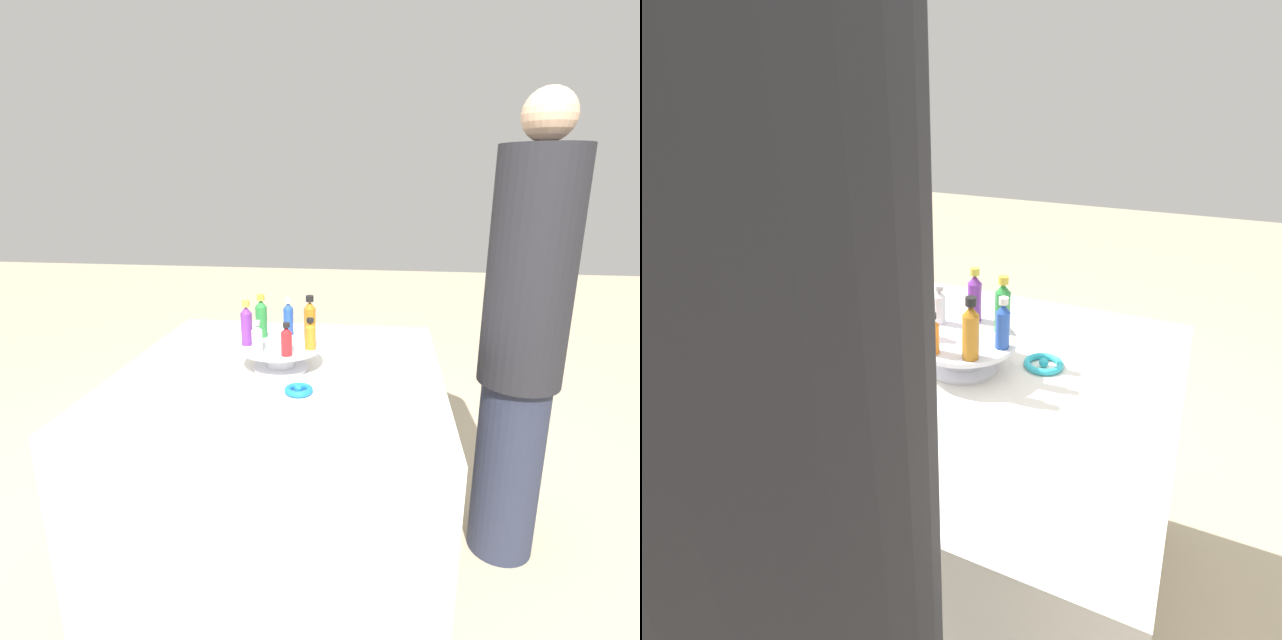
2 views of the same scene
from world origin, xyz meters
TOP-DOWN VIEW (x-y plane):
  - ground_plane at (0.00, 0.00)m, footprint 12.00×12.00m
  - party_table at (0.00, 0.00)m, footprint 1.03×1.03m
  - display_stand at (0.00, 0.00)m, footprint 0.27×0.27m
  - bottle_clear at (0.09, -0.05)m, footprint 0.03×0.03m
  - bottle_red at (0.10, 0.04)m, footprint 0.03×0.03m
  - bottle_orange at (0.03, 0.10)m, footprint 0.04×0.04m
  - bottle_amber at (-0.06, 0.09)m, footprint 0.04×0.04m
  - bottle_blue at (-0.11, 0.01)m, footprint 0.03×0.03m
  - bottle_green at (-0.07, -0.08)m, footprint 0.04×0.04m
  - bottle_purple at (0.02, -0.10)m, footprint 0.04×0.04m
  - ribbon_bow_blue at (0.18, 0.09)m, footprint 0.08×0.08m
  - ribbon_bow_teal at (-0.18, -0.09)m, footprint 0.10×0.10m

SIDE VIEW (x-z plane):
  - ground_plane at x=0.00m, z-range 0.00..0.00m
  - party_table at x=0.00m, z-range 0.00..0.78m
  - ribbon_bow_teal at x=-0.18m, z-range 0.78..0.81m
  - ribbon_bow_blue at x=0.18m, z-range 0.78..0.81m
  - display_stand at x=0.00m, z-range 0.79..0.88m
  - bottle_orange at x=0.03m, z-range 0.86..0.96m
  - bottle_red at x=0.10m, z-range 0.86..0.97m
  - bottle_clear at x=0.09m, z-range 0.86..0.97m
  - bottle_blue at x=-0.11m, z-range 0.86..0.99m
  - bottle_green at x=-0.07m, z-range 0.86..1.01m
  - bottle_purple at x=0.02m, z-range 0.86..1.01m
  - bottle_amber at x=-0.06m, z-range 0.86..1.01m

